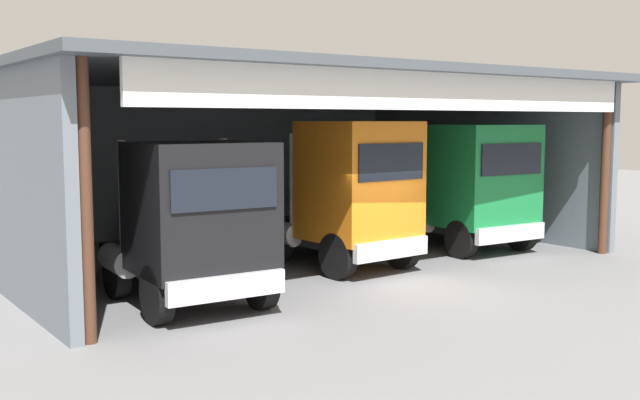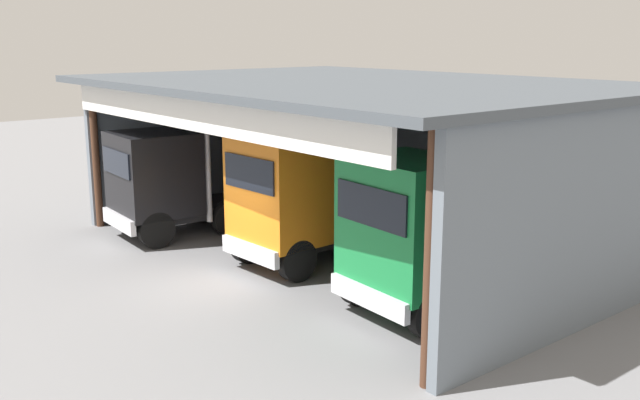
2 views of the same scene
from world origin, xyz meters
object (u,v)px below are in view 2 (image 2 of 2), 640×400
at_px(oil_drum, 406,197).
at_px(truck_black_left_bay, 165,182).
at_px(truck_green_yard_outside, 417,234).
at_px(tool_cart, 393,199).
at_px(truck_orange_center_bay, 294,198).

bearing_deg(oil_drum, truck_black_left_bay, -105.71).
bearing_deg(oil_drum, truck_green_yard_outside, -44.80).
height_order(truck_green_yard_outside, tool_cart, truck_green_yard_outside).
relative_size(truck_green_yard_outside, oil_drum, 5.02).
bearing_deg(truck_black_left_bay, truck_orange_center_bay, -161.71).
bearing_deg(truck_green_yard_outside, oil_drum, -41.21).
xyz_separation_m(truck_black_left_bay, tool_cart, (2.38, 7.59, -1.22)).
xyz_separation_m(truck_black_left_bay, truck_green_yard_outside, (9.38, 1.26, 0.13)).
relative_size(truck_orange_center_bay, tool_cart, 5.28).
distance_m(truck_green_yard_outside, tool_cart, 9.53).
distance_m(truck_black_left_bay, tool_cart, 8.04).
relative_size(truck_black_left_bay, truck_orange_center_bay, 0.97).
xyz_separation_m(truck_orange_center_bay, truck_green_yard_outside, (4.48, -0.02, -0.04)).
relative_size(truck_orange_center_bay, truck_green_yard_outside, 1.13).
bearing_deg(oil_drum, tool_cart, -85.77).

